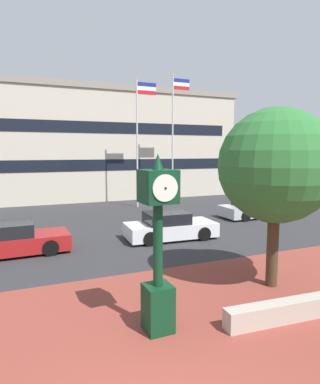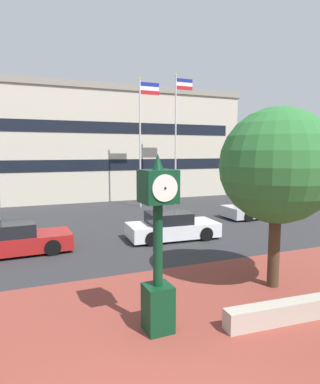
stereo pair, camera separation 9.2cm
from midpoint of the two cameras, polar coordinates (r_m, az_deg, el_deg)
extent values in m
cube|color=#ADA393|center=(9.15, 20.75, -18.49)|extent=(3.22, 0.61, 0.50)
cube|color=#0C381E|center=(8.12, -0.01, -19.09)|extent=(0.63, 0.63, 1.09)
cylinder|color=#0C381E|center=(7.59, -0.01, -8.91)|extent=(0.22, 0.22, 1.89)
cube|color=#0C381E|center=(7.34, -0.02, 0.97)|extent=(0.75, 0.75, 0.73)
cylinder|color=silver|center=(7.69, -1.15, 1.24)|extent=(0.57, 0.05, 0.57)
sphere|color=black|center=(7.71, -1.21, 1.25)|extent=(0.05, 0.05, 0.05)
cylinder|color=silver|center=(7.00, 1.23, 0.67)|extent=(0.57, 0.05, 0.57)
sphere|color=black|center=(6.98, 1.30, 0.66)|extent=(0.05, 0.05, 0.05)
cone|color=#0C381E|center=(7.30, -0.02, 5.19)|extent=(0.26, 0.26, 0.35)
cylinder|color=#42301E|center=(10.88, 19.01, -8.93)|extent=(0.35, 0.35, 2.41)
sphere|color=#2D7033|center=(10.49, 19.55, 4.26)|extent=(3.42, 3.42, 3.42)
sphere|color=#2D7033|center=(11.46, 20.99, 2.68)|extent=(2.22, 2.22, 2.22)
cube|color=maroon|center=(14.81, -23.19, -7.98)|extent=(4.40, 1.91, 0.64)
cube|color=black|center=(14.68, -24.14, -5.91)|extent=(2.05, 1.58, 0.56)
cylinder|color=black|center=(15.70, -18.27, -7.39)|extent=(0.65, 0.24, 0.64)
cylinder|color=black|center=(14.13, -17.58, -8.95)|extent=(0.65, 0.24, 0.64)
cube|color=silver|center=(15.95, 2.34, -6.37)|extent=(4.30, 2.06, 0.64)
cube|color=black|center=(15.75, 1.63, -4.44)|extent=(2.02, 1.69, 0.56)
cylinder|color=black|center=(17.25, 5.34, -5.78)|extent=(0.65, 0.25, 0.64)
cylinder|color=black|center=(15.73, 7.97, -7.06)|extent=(0.65, 0.25, 0.64)
cylinder|color=black|center=(16.36, -3.07, -6.46)|extent=(0.65, 0.25, 0.64)
cylinder|color=black|center=(14.76, -1.20, -7.94)|extent=(0.65, 0.25, 0.64)
cube|color=#B7BABF|center=(21.87, 16.36, -3.00)|extent=(4.36, 1.92, 0.64)
cube|color=black|center=(21.65, 15.96, -1.58)|extent=(2.01, 1.63, 0.56)
cylinder|color=black|center=(23.39, 17.65, -2.71)|extent=(0.64, 0.23, 0.64)
cylinder|color=black|center=(22.08, 20.52, -3.38)|extent=(0.64, 0.23, 0.64)
cylinder|color=black|center=(21.81, 12.14, -3.22)|extent=(0.64, 0.23, 0.64)
cylinder|color=black|center=(20.40, 14.86, -4.00)|extent=(0.64, 0.23, 0.64)
cylinder|color=silver|center=(24.62, -3.29, 8.02)|extent=(0.12, 0.12, 9.15)
sphere|color=gold|center=(25.14, -3.36, 18.65)|extent=(0.14, 0.14, 0.14)
cube|color=navy|center=(25.32, -1.63, 17.76)|extent=(1.42, 0.02, 0.28)
cube|color=white|center=(25.27, -1.62, 17.13)|extent=(1.42, 0.02, 0.28)
cube|color=red|center=(25.22, -1.62, 16.50)|extent=(1.42, 0.02, 0.28)
cylinder|color=silver|center=(25.67, 2.77, 8.52)|extent=(0.12, 0.12, 9.63)
sphere|color=gold|center=(26.26, 2.84, 19.21)|extent=(0.14, 0.14, 0.14)
cube|color=navy|center=(26.49, 4.31, 18.33)|extent=(1.31, 0.02, 0.27)
cube|color=white|center=(26.44, 4.31, 17.76)|extent=(1.31, 0.02, 0.27)
cube|color=red|center=(26.39, 4.30, 17.19)|extent=(1.31, 0.02, 0.27)
cube|color=beige|center=(33.18, -11.76, 7.47)|extent=(25.48, 11.56, 8.98)
cube|color=gray|center=(33.57, -11.97, 15.59)|extent=(25.99, 11.79, 0.50)
cube|color=black|center=(27.51, -9.52, 4.53)|extent=(22.93, 0.04, 0.90)
cube|color=black|center=(27.55, -9.65, 10.77)|extent=(22.93, 0.04, 0.90)
camera|label=1|loc=(0.05, -89.65, 0.04)|focal=31.43mm
camera|label=2|loc=(0.05, 90.35, -0.04)|focal=31.43mm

